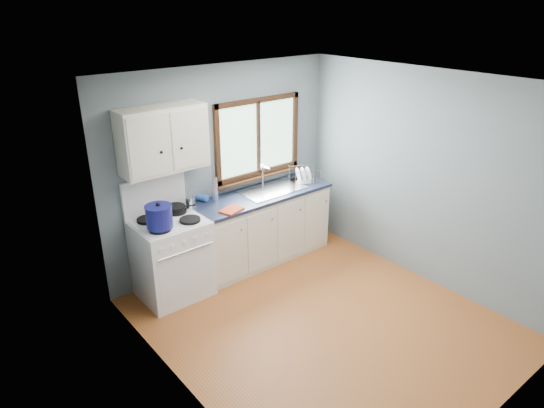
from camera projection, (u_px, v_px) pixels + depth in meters
floor at (321, 322)px, 5.18m from camera, size 3.20×3.60×0.02m
ceiling at (333, 82)px, 4.19m from camera, size 3.20×3.60×0.02m
wall_back at (222, 168)px, 5.98m from camera, size 3.20×0.02×2.50m
wall_front at (510, 297)px, 3.39m from camera, size 3.20×0.02×2.50m
wall_left at (179, 269)px, 3.75m from camera, size 0.02×3.60×2.50m
wall_right at (425, 178)px, 5.62m from camera, size 0.02×3.60×2.50m
gas_range at (172, 256)px, 5.48m from camera, size 0.76×0.69×1.36m
base_cabinets at (261, 230)px, 6.28m from camera, size 1.85×0.60×0.88m
countertop at (261, 195)px, 6.09m from camera, size 1.89×0.64×0.04m
sink at (272, 194)px, 6.21m from camera, size 0.84×0.46×0.44m
window at (258, 143)px, 6.17m from camera, size 1.36×0.10×1.03m
upper_cabinets at (163, 139)px, 5.13m from camera, size 0.95×0.35×0.70m
skillet at (175, 208)px, 5.51m from camera, size 0.37×0.29×0.05m
stockpot at (159, 216)px, 5.04m from camera, size 0.33×0.33×0.28m
utensil_crock at (190, 203)px, 5.61m from camera, size 0.13×0.13×0.36m
thermos at (215, 190)px, 5.78m from camera, size 0.09×0.09×0.31m
soap_bottle at (207, 193)px, 5.77m from camera, size 0.11×0.11×0.22m
dish_towel at (232, 210)px, 5.58m from camera, size 0.30×0.25×0.02m
dish_rack at (304, 177)px, 6.47m from camera, size 0.45×0.41×0.19m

